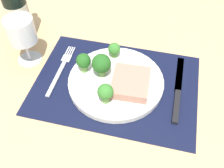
% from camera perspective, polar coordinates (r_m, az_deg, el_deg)
% --- Properties ---
extents(ground_plane, '(1.40, 1.10, 0.03)m').
position_cam_1_polar(ground_plane, '(0.71, 0.83, -0.86)').
color(ground_plane, tan).
extents(placemat, '(0.43, 0.31, 0.00)m').
position_cam_1_polar(placemat, '(0.70, 0.84, -0.00)').
color(placemat, black).
rests_on(placemat, ground_plane).
extents(plate, '(0.25, 0.25, 0.02)m').
position_cam_1_polar(plate, '(0.69, 0.85, 0.51)').
color(plate, silver).
rests_on(plate, placemat).
extents(steak, '(0.10, 0.11, 0.02)m').
position_cam_1_polar(steak, '(0.66, 4.05, 0.30)').
color(steak, tan).
rests_on(steak, plate).
extents(broccoli_front_edge, '(0.04, 0.04, 0.06)m').
position_cam_1_polar(broccoli_front_edge, '(0.61, -1.43, -1.83)').
color(broccoli_front_edge, '#6B994C').
rests_on(broccoli_front_edge, plate).
extents(broccoli_back_left, '(0.04, 0.04, 0.06)m').
position_cam_1_polar(broccoli_back_left, '(0.69, -6.20, 4.88)').
color(broccoli_back_left, '#6B994C').
rests_on(broccoli_back_left, plate).
extents(broccoli_center, '(0.03, 0.03, 0.04)m').
position_cam_1_polar(broccoli_center, '(0.73, 0.49, 7.50)').
color(broccoli_center, '#5B8942').
rests_on(broccoli_center, plate).
extents(broccoli_near_steak, '(0.05, 0.05, 0.07)m').
position_cam_1_polar(broccoli_near_steak, '(0.67, -2.32, 4.35)').
color(broccoli_near_steak, '#6B994C').
rests_on(broccoli_near_steak, plate).
extents(fork, '(0.02, 0.19, 0.01)m').
position_cam_1_polar(fork, '(0.74, -10.98, 3.21)').
color(fork, silver).
rests_on(fork, placemat).
extents(knife, '(0.02, 0.23, 0.01)m').
position_cam_1_polar(knife, '(0.69, 14.08, -1.82)').
color(knife, black).
rests_on(knife, placemat).
extents(wine_bottle, '(0.07, 0.07, 0.28)m').
position_cam_1_polar(wine_bottle, '(0.83, -20.04, 15.02)').
color(wine_bottle, black).
rests_on(wine_bottle, ground_plane).
extents(wine_glass, '(0.07, 0.07, 0.14)m').
position_cam_1_polar(wine_glass, '(0.74, -19.01, 10.42)').
color(wine_glass, silver).
rests_on(wine_glass, ground_plane).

